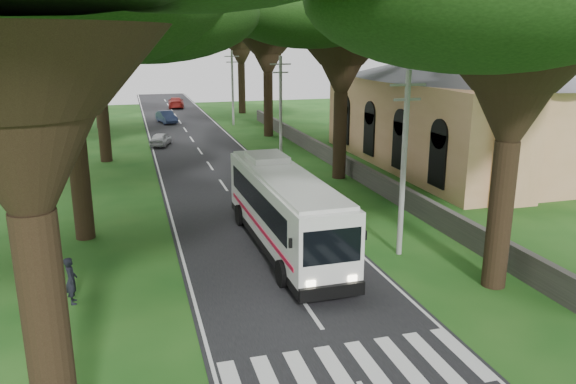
% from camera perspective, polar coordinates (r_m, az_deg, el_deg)
% --- Properties ---
extents(ground, '(140.00, 140.00, 0.00)m').
position_cam_1_polar(ground, '(18.52, 4.08, -14.58)').
color(ground, '#174814').
rests_on(ground, ground).
extents(road, '(8.00, 120.00, 0.04)m').
position_cam_1_polar(road, '(41.48, -7.72, 2.34)').
color(road, black).
rests_on(road, ground).
extents(crosswalk, '(8.00, 3.00, 0.01)m').
position_cam_1_polar(crosswalk, '(16.94, 6.49, -17.77)').
color(crosswalk, silver).
rests_on(crosswalk, ground).
extents(property_wall, '(0.35, 50.00, 1.20)m').
position_cam_1_polar(property_wall, '(42.58, 4.53, 3.58)').
color(property_wall, '#383533').
rests_on(property_wall, ground).
extents(church, '(14.00, 24.00, 11.60)m').
position_cam_1_polar(church, '(43.70, 16.91, 9.00)').
color(church, tan).
rests_on(church, ground).
extents(pole_near, '(1.60, 0.24, 8.00)m').
position_cam_1_polar(pole_near, '(24.34, 11.68, 3.04)').
color(pole_near, gray).
rests_on(pole_near, ground).
extents(pole_mid, '(1.60, 0.24, 8.00)m').
position_cam_1_polar(pole_mid, '(42.83, -0.75, 8.55)').
color(pole_mid, gray).
rests_on(pole_mid, ground).
extents(pole_far, '(1.60, 0.24, 8.00)m').
position_cam_1_polar(pole_far, '(62.26, -5.66, 10.59)').
color(pole_far, gray).
rests_on(pole_far, ground).
extents(tree_l_midb, '(12.43, 12.43, 14.11)m').
position_cam_1_polar(tree_l_midb, '(45.14, -19.15, 17.12)').
color(tree_l_midb, black).
rests_on(tree_l_midb, ground).
extents(tree_l_far, '(13.21, 13.21, 13.63)m').
position_cam_1_polar(tree_l_far, '(63.14, -19.27, 15.82)').
color(tree_l_far, black).
rests_on(tree_l_far, ground).
extents(tree_r_midb, '(13.92, 13.92, 15.41)m').
position_cam_1_polar(tree_r_midb, '(54.74, -2.12, 18.52)').
color(tree_r_midb, black).
rests_on(tree_r_midb, ground).
extents(tree_r_far, '(13.65, 13.65, 15.61)m').
position_cam_1_polar(tree_r_far, '(72.52, -4.89, 17.88)').
color(tree_r_far, black).
rests_on(tree_r_far, ground).
extents(coach_bus, '(2.96, 11.90, 3.50)m').
position_cam_1_polar(coach_bus, '(25.15, -0.42, -1.65)').
color(coach_bus, silver).
rests_on(coach_bus, ground).
extents(distant_car_a, '(2.38, 3.73, 1.18)m').
position_cam_1_polar(distant_car_a, '(51.20, -12.79, 5.26)').
color(distant_car_a, '#AFAFB4').
rests_on(distant_car_a, road).
extents(distant_car_b, '(2.30, 4.25, 1.33)m').
position_cam_1_polar(distant_car_b, '(65.27, -12.25, 7.46)').
color(distant_car_b, navy).
rests_on(distant_car_b, road).
extents(distant_car_c, '(2.44, 5.18, 1.46)m').
position_cam_1_polar(distant_car_c, '(79.56, -11.32, 8.91)').
color(distant_car_c, maroon).
rests_on(distant_car_c, road).
extents(pedestrian, '(0.49, 0.68, 1.75)m').
position_cam_1_polar(pedestrian, '(21.72, -21.16, -8.37)').
color(pedestrian, black).
rests_on(pedestrian, ground).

